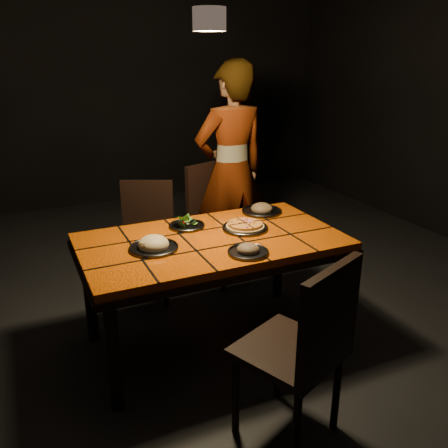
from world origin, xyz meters
name	(u,v)px	position (x,y,z in m)	size (l,w,h in m)	color
room_shell	(210,115)	(0.00, 0.00, 1.50)	(6.04, 7.04, 3.08)	black
dining_table	(212,250)	(0.00, 0.00, 0.67)	(1.62, 0.92, 0.75)	#E95A07
chair_near	(306,343)	(0.06, -0.97, 0.56)	(0.58, 0.58, 0.98)	black
chair_far_left	(147,231)	(-0.18, 0.88, 0.52)	(0.54, 0.54, 0.90)	black
chair_far_right	(216,214)	(0.44, 0.94, 0.56)	(0.56, 0.56, 0.97)	black
diner	(231,172)	(0.60, 0.98, 0.90)	(0.65, 0.43, 1.79)	brown
pendant_lamp	(209,15)	(0.00, 0.00, 2.02)	(0.18, 0.18, 1.06)	black
plate_pizza	(245,227)	(0.26, 0.05, 0.77)	(0.30, 0.30, 0.04)	#393A3F
plate_pasta	(154,245)	(-0.38, -0.02, 0.77)	(0.29, 0.29, 0.09)	#393A3F
plate_salad	(187,223)	(-0.07, 0.25, 0.78)	(0.24, 0.24, 0.07)	#393A3F
plate_mushroom_a	(248,250)	(0.10, -0.31, 0.77)	(0.24, 0.24, 0.08)	#393A3F
plate_mushroom_b	(262,209)	(0.53, 0.31, 0.77)	(0.29, 0.29, 0.09)	#393A3F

